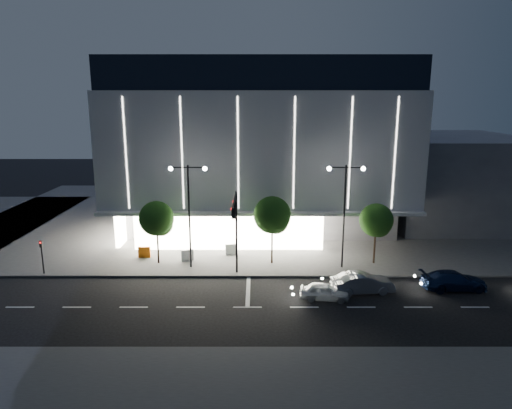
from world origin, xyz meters
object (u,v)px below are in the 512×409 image
at_px(tree_mid, 272,217).
at_px(barrier_d, 231,249).
at_px(tree_left, 157,220).
at_px(car_lead, 325,292).
at_px(car_second, 363,283).
at_px(car_third, 454,280).
at_px(tree_right, 376,222).
at_px(traffic_mast, 236,220).
at_px(street_lamp_west, 189,201).
at_px(street_lamp_east, 345,201).
at_px(barrier_a, 144,252).
at_px(ped_signal_far, 42,254).
at_px(barrier_b, 187,255).

distance_m(tree_mid, barrier_d, 5.71).
bearing_deg(tree_left, car_lead, -28.05).
distance_m(car_lead, car_second, 3.27).
height_order(tree_mid, car_lead, tree_mid).
relative_size(tree_left, car_third, 1.16).
relative_size(tree_mid, tree_right, 1.12).
bearing_deg(traffic_mast, barrier_d, 96.78).
xyz_separation_m(street_lamp_west, car_second, (13.63, -5.01, -5.19)).
relative_size(traffic_mast, street_lamp_east, 0.79).
bearing_deg(barrier_a, car_lead, -29.47).
bearing_deg(tree_mid, barrier_d, 148.91).
xyz_separation_m(car_second, car_third, (7.12, 0.62, -0.05)).
bearing_deg(barrier_a, traffic_mast, -30.49).
bearing_deg(tree_mid, traffic_mast, -129.42).
height_order(ped_signal_far, tree_right, tree_right).
bearing_deg(traffic_mast, car_second, -13.69).
relative_size(car_second, barrier_d, 4.23).
height_order(barrier_a, barrier_b, same).
relative_size(street_lamp_west, car_third, 1.82).
distance_m(tree_left, barrier_d, 7.47).
xyz_separation_m(street_lamp_west, tree_right, (16.03, 1.02, -2.07)).
height_order(street_lamp_east, tree_mid, street_lamp_east).
xyz_separation_m(street_lamp_west, tree_mid, (7.03, 1.02, -1.62)).
distance_m(street_lamp_east, ped_signal_far, 25.37).
distance_m(tree_right, barrier_a, 20.92).
bearing_deg(barrier_b, traffic_mast, -64.78).
xyz_separation_m(street_lamp_west, barrier_b, (-0.54, 1.58, -5.31)).
bearing_deg(barrier_b, ped_signal_far, 173.34).
bearing_deg(traffic_mast, car_lead, -28.28).
xyz_separation_m(car_third, barrier_a, (-25.34, 6.81, -0.07)).
bearing_deg(car_second, barrier_b, 57.38).
xyz_separation_m(ped_signal_far, barrier_d, (15.29, 4.77, -1.24)).
distance_m(tree_left, tree_mid, 10.00).
xyz_separation_m(barrier_a, barrier_b, (4.05, -0.85, 0.00)).
height_order(street_lamp_west, street_lamp_east, same).
bearing_deg(barrier_a, tree_left, -40.93).
xyz_separation_m(ped_signal_far, car_second, (25.63, -3.51, -1.12)).
distance_m(traffic_mast, tree_mid, 4.82).
relative_size(barrier_b, barrier_d, 1.00).
relative_size(tree_right, barrier_b, 5.01).
xyz_separation_m(ped_signal_far, tree_mid, (19.03, 2.52, 2.45)).
bearing_deg(car_second, street_lamp_west, 62.15).
relative_size(tree_left, tree_right, 1.04).
bearing_deg(barrier_a, street_lamp_west, -27.73).
distance_m(ped_signal_far, tree_right, 28.21).
height_order(tree_left, barrier_b, tree_left).
bearing_deg(car_third, tree_left, 74.68).
bearing_deg(street_lamp_west, tree_right, 3.64).
relative_size(tree_right, barrier_d, 5.01).
bearing_deg(barrier_d, barrier_b, -170.43).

